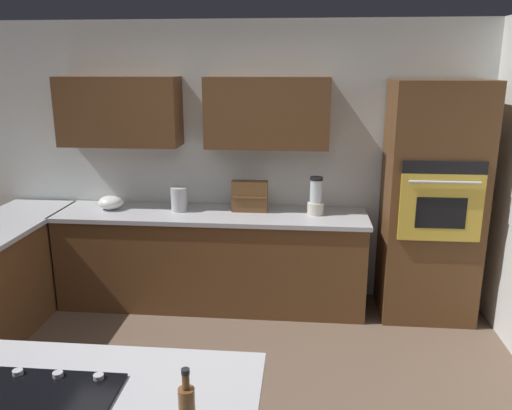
% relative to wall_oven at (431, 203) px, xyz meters
% --- Properties ---
extents(wall_back, '(6.00, 0.44, 2.60)m').
position_rel_wall_oven_xyz_m(wall_back, '(1.91, -0.33, 0.37)').
color(wall_back, silver).
rests_on(wall_back, ground).
extents(lower_cabinets_back, '(2.80, 0.60, 0.86)m').
position_rel_wall_oven_xyz_m(lower_cabinets_back, '(1.95, -0.00, -0.61)').
color(lower_cabinets_back, brown).
rests_on(lower_cabinets_back, ground).
extents(countertop_back, '(2.84, 0.64, 0.04)m').
position_rel_wall_oven_xyz_m(countertop_back, '(1.95, -0.00, -0.16)').
color(countertop_back, '#B2B2B7').
rests_on(countertop_back, lower_cabinets_back).
extents(wall_oven, '(0.80, 0.66, 2.09)m').
position_rel_wall_oven_xyz_m(wall_oven, '(0.00, 0.00, 0.00)').
color(wall_oven, brown).
rests_on(wall_oven, ground).
extents(cooktop, '(0.76, 0.56, 0.03)m').
position_rel_wall_oven_xyz_m(cooktop, '(2.23, 2.83, -0.14)').
color(cooktop, black).
rests_on(cooktop, island_top).
extents(blender, '(0.15, 0.15, 0.34)m').
position_rel_wall_oven_xyz_m(blender, '(1.00, -0.05, 0.00)').
color(blender, beige).
rests_on(blender, countertop_back).
extents(mixing_bowl, '(0.23, 0.23, 0.13)m').
position_rel_wall_oven_xyz_m(mixing_bowl, '(2.90, -0.05, -0.08)').
color(mixing_bowl, white).
rests_on(mixing_bowl, countertop_back).
extents(spice_rack, '(0.33, 0.11, 0.29)m').
position_rel_wall_oven_xyz_m(spice_rack, '(1.60, -0.08, -0.00)').
color(spice_rack, brown).
rests_on(spice_rack, countertop_back).
extents(kettle, '(0.15, 0.15, 0.22)m').
position_rel_wall_oven_xyz_m(kettle, '(2.25, -0.05, -0.04)').
color(kettle, '#B7BABF').
rests_on(kettle, countertop_back).
extents(second_bottle, '(0.06, 0.06, 0.28)m').
position_rel_wall_oven_xyz_m(second_bottle, '(1.51, 2.90, -0.03)').
color(second_bottle, brown).
rests_on(second_bottle, island_top).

